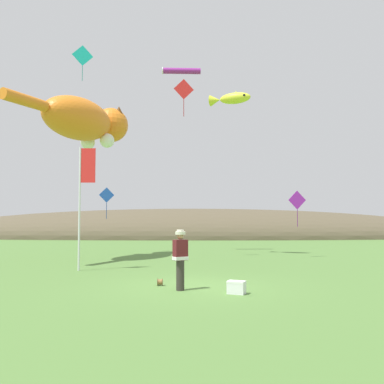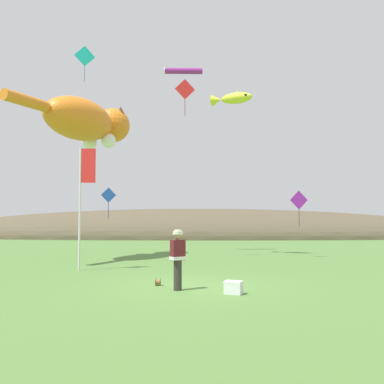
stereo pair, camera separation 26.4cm
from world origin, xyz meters
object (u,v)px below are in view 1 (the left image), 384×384
at_px(kite_spool, 160,282).
at_px(festival_banner_pole, 83,189).
at_px(kite_diamond_red, 184,90).
at_px(kite_fish_windsock, 230,99).
at_px(festival_attendant, 180,258).
at_px(kite_tube_streamer, 181,71).
at_px(kite_diamond_blue, 106,196).
at_px(kite_diamond_teal, 82,56).
at_px(kite_giant_cat, 85,121).
at_px(picnic_cooler, 236,287).
at_px(kite_diamond_violet, 297,201).

height_order(kite_spool, festival_banner_pole, festival_banner_pole).
distance_m(kite_spool, kite_diamond_red, 12.10).
distance_m(kite_fish_windsock, kite_diamond_red, 2.99).
bearing_deg(kite_spool, kite_fish_windsock, 72.38).
xyz_separation_m(festival_attendant, kite_spool, (-0.66, 0.87, -0.84)).
xyz_separation_m(festival_banner_pole, kite_tube_streamer, (3.73, 8.25, 7.74)).
bearing_deg(kite_spool, kite_diamond_blue, 109.97).
xyz_separation_m(kite_spool, festival_banner_pole, (-3.40, 3.69, 3.15)).
bearing_deg(kite_diamond_teal, kite_fish_windsock, -6.34).
distance_m(kite_giant_cat, kite_tube_streamer, 7.27).
distance_m(kite_spool, picnic_cooler, 2.67).
distance_m(festival_attendant, kite_tube_streamer, 16.28).
bearing_deg(kite_diamond_teal, festival_banner_pole, -74.53).
bearing_deg(kite_diamond_teal, kite_giant_cat, -71.29).
bearing_deg(festival_banner_pole, kite_giant_cat, 103.45).
bearing_deg(festival_attendant, kite_fish_windsock, 76.99).
height_order(festival_banner_pole, kite_giant_cat, kite_giant_cat).
xyz_separation_m(kite_tube_streamer, kite_diamond_violet, (6.24, -2.90, -7.99)).
relative_size(kite_spool, kite_diamond_blue, 0.13).
relative_size(kite_giant_cat, kite_diamond_teal, 3.59).
distance_m(kite_fish_windsock, kite_diamond_violet, 6.73).
xyz_separation_m(kite_diamond_violet, kite_diamond_red, (-6.00, -0.62, 5.78)).
relative_size(festival_attendant, kite_giant_cat, 0.23).
bearing_deg(kite_diamond_red, kite_spool, -93.90).
height_order(kite_spool, kite_giant_cat, kite_giant_cat).
distance_m(kite_diamond_violet, kite_diamond_blue, 10.48).
distance_m(festival_attendant, kite_diamond_red, 12.15).
bearing_deg(kite_diamond_violet, kite_diamond_red, -174.13).
xyz_separation_m(kite_giant_cat, kite_diamond_red, (5.04, 0.25, 1.73)).
xyz_separation_m(picnic_cooler, kite_diamond_violet, (4.32, 10.46, 2.83)).
xyz_separation_m(festival_attendant, picnic_cooler, (1.59, -0.56, -0.77)).
distance_m(kite_diamond_teal, kite_diamond_blue, 8.35).
bearing_deg(kite_diamond_blue, kite_diamond_violet, -7.92).
bearing_deg(kite_tube_streamer, kite_diamond_teal, -169.56).
bearing_deg(kite_diamond_teal, kite_diamond_blue, -14.42).
xyz_separation_m(festival_attendant, kite_tube_streamer, (-0.33, 12.81, 10.05)).
height_order(kite_spool, kite_diamond_blue, kite_diamond_blue).
distance_m(kite_giant_cat, kite_diamond_red, 5.34).
height_order(festival_banner_pole, kite_diamond_blue, festival_banner_pole).
bearing_deg(kite_diamond_blue, picnic_cooler, -63.02).
relative_size(festival_banner_pole, kite_diamond_red, 2.52).
relative_size(kite_fish_windsock, kite_diamond_red, 1.21).
bearing_deg(kite_spool, picnic_cooler, -32.31).
height_order(picnic_cooler, kite_tube_streamer, kite_tube_streamer).
relative_size(kite_spool, kite_giant_cat, 0.03).
bearing_deg(festival_banner_pole, kite_fish_windsock, 43.64).
xyz_separation_m(kite_spool, kite_tube_streamer, (0.33, 11.94, 10.89)).
distance_m(picnic_cooler, kite_diamond_violet, 11.66).
xyz_separation_m(kite_tube_streamer, kite_diamond_red, (0.24, -3.52, -2.21)).
xyz_separation_m(kite_spool, kite_diamond_red, (0.57, 8.42, 8.67)).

